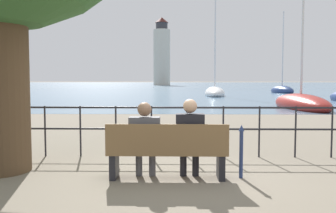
{
  "coord_description": "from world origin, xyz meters",
  "views": [
    {
      "loc": [
        0.15,
        -5.93,
        1.57
      ],
      "look_at": [
        0.0,
        0.5,
        1.13
      ],
      "focal_mm": 40.0,
      "sensor_mm": 36.0,
      "label": 1
    }
  ],
  "objects_px": {
    "seated_person_left": "(145,136)",
    "closed_umbrella": "(241,148)",
    "sailboat_2": "(301,103)",
    "park_bench": "(167,152)",
    "seated_person_right": "(190,135)",
    "sailboat_1": "(282,90)",
    "harbor_lighthouse": "(162,54)",
    "sailboat_3": "(215,93)"
  },
  "relations": [
    {
      "from": "harbor_lighthouse",
      "to": "sailboat_2",
      "type": "bearing_deg",
      "value": -83.32
    },
    {
      "from": "seated_person_right",
      "to": "harbor_lighthouse",
      "type": "distance_m",
      "value": 117.12
    },
    {
      "from": "seated_person_left",
      "to": "harbor_lighthouse",
      "type": "xyz_separation_m",
      "value": [
        -4.37,
        116.62,
        9.56
      ]
    },
    {
      "from": "park_bench",
      "to": "seated_person_left",
      "type": "xyz_separation_m",
      "value": [
        -0.36,
        0.08,
        0.24
      ]
    },
    {
      "from": "sailboat_1",
      "to": "sailboat_2",
      "type": "xyz_separation_m",
      "value": [
        -6.33,
        -26.41,
        -0.03
      ]
    },
    {
      "from": "seated_person_left",
      "to": "closed_umbrella",
      "type": "height_order",
      "value": "seated_person_left"
    },
    {
      "from": "sailboat_3",
      "to": "harbor_lighthouse",
      "type": "xyz_separation_m",
      "value": [
        -8.79,
        84.03,
        9.93
      ]
    },
    {
      "from": "seated_person_left",
      "to": "sailboat_1",
      "type": "bearing_deg",
      "value": 71.62
    },
    {
      "from": "park_bench",
      "to": "sailboat_2",
      "type": "height_order",
      "value": "sailboat_2"
    },
    {
      "from": "seated_person_left",
      "to": "closed_umbrella",
      "type": "distance_m",
      "value": 1.56
    },
    {
      "from": "sailboat_3",
      "to": "seated_person_right",
      "type": "bearing_deg",
      "value": -92.21
    },
    {
      "from": "sailboat_1",
      "to": "harbor_lighthouse",
      "type": "distance_m",
      "value": 77.79
    },
    {
      "from": "sailboat_3",
      "to": "park_bench",
      "type": "bearing_deg",
      "value": -92.82
    },
    {
      "from": "seated_person_left",
      "to": "harbor_lighthouse",
      "type": "bearing_deg",
      "value": 92.15
    },
    {
      "from": "sailboat_2",
      "to": "park_bench",
      "type": "bearing_deg",
      "value": -117.67
    },
    {
      "from": "closed_umbrella",
      "to": "seated_person_left",
      "type": "bearing_deg",
      "value": -179.03
    },
    {
      "from": "park_bench",
      "to": "harbor_lighthouse",
      "type": "height_order",
      "value": "harbor_lighthouse"
    },
    {
      "from": "park_bench",
      "to": "seated_person_right",
      "type": "distance_m",
      "value": 0.46
    },
    {
      "from": "seated_person_left",
      "to": "sailboat_2",
      "type": "xyz_separation_m",
      "value": [
        7.51,
        15.23,
        -0.37
      ]
    },
    {
      "from": "sailboat_1",
      "to": "seated_person_left",
      "type": "bearing_deg",
      "value": -118.75
    },
    {
      "from": "park_bench",
      "to": "sailboat_1",
      "type": "distance_m",
      "value": 43.84
    },
    {
      "from": "sailboat_1",
      "to": "sailboat_3",
      "type": "bearing_deg",
      "value": -146.48
    },
    {
      "from": "seated_person_left",
      "to": "closed_umbrella",
      "type": "bearing_deg",
      "value": 0.97
    },
    {
      "from": "park_bench",
      "to": "seated_person_left",
      "type": "bearing_deg",
      "value": 168.15
    },
    {
      "from": "seated_person_right",
      "to": "sailboat_2",
      "type": "bearing_deg",
      "value": 66.0
    },
    {
      "from": "seated_person_left",
      "to": "sailboat_1",
      "type": "distance_m",
      "value": 43.88
    },
    {
      "from": "park_bench",
      "to": "harbor_lighthouse",
      "type": "distance_m",
      "value": 117.2
    },
    {
      "from": "sailboat_2",
      "to": "sailboat_3",
      "type": "bearing_deg",
      "value": 97.44
    },
    {
      "from": "sailboat_1",
      "to": "park_bench",
      "type": "bearing_deg",
      "value": -118.27
    },
    {
      "from": "seated_person_right",
      "to": "closed_umbrella",
      "type": "xyz_separation_m",
      "value": [
        0.83,
        0.03,
        -0.22
      ]
    },
    {
      "from": "closed_umbrella",
      "to": "sailboat_3",
      "type": "relative_size",
      "value": 0.08
    },
    {
      "from": "seated_person_left",
      "to": "sailboat_2",
      "type": "bearing_deg",
      "value": 63.76
    },
    {
      "from": "closed_umbrella",
      "to": "sailboat_2",
      "type": "height_order",
      "value": "sailboat_2"
    },
    {
      "from": "seated_person_right",
      "to": "sailboat_3",
      "type": "height_order",
      "value": "sailboat_3"
    },
    {
      "from": "sailboat_1",
      "to": "sailboat_2",
      "type": "distance_m",
      "value": 27.16
    },
    {
      "from": "sailboat_1",
      "to": "harbor_lighthouse",
      "type": "xyz_separation_m",
      "value": [
        -18.21,
        74.98,
        9.9
      ]
    },
    {
      "from": "closed_umbrella",
      "to": "harbor_lighthouse",
      "type": "bearing_deg",
      "value": 92.91
    },
    {
      "from": "seated_person_right",
      "to": "sailboat_3",
      "type": "distance_m",
      "value": 32.8
    },
    {
      "from": "park_bench",
      "to": "seated_person_left",
      "type": "relative_size",
      "value": 1.56
    },
    {
      "from": "closed_umbrella",
      "to": "seated_person_right",
      "type": "bearing_deg",
      "value": -178.12
    },
    {
      "from": "seated_person_left",
      "to": "harbor_lighthouse",
      "type": "relative_size",
      "value": 0.06
    },
    {
      "from": "closed_umbrella",
      "to": "sailboat_1",
      "type": "height_order",
      "value": "sailboat_1"
    }
  ]
}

